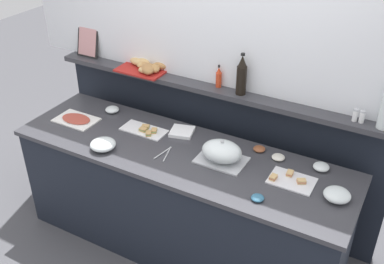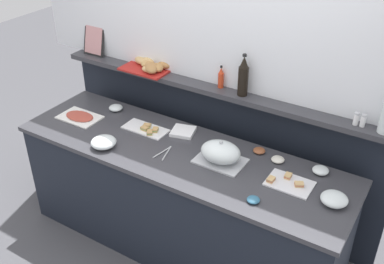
{
  "view_description": "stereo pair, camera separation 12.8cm",
  "coord_description": "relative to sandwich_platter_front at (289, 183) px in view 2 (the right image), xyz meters",
  "views": [
    {
      "loc": [
        1.39,
        -2.33,
        2.72
      ],
      "look_at": [
        0.04,
        0.1,
        1.02
      ],
      "focal_mm": 42.73,
      "sensor_mm": 36.0,
      "label": 1
    },
    {
      "loc": [
        1.5,
        -2.27,
        2.72
      ],
      "look_at": [
        0.04,
        0.1,
        1.02
      ],
      "focal_mm": 42.73,
      "sensor_mm": 36.0,
      "label": 2
    }
  ],
  "objects": [
    {
      "name": "ground_plane",
      "position": [
        -0.81,
        0.55,
        -0.91
      ],
      "size": [
        12.0,
        12.0,
        0.0
      ],
      "primitive_type": "plane",
      "color": "#4C4C51"
    },
    {
      "name": "buffet_counter",
      "position": [
        -0.81,
        -0.05,
        -0.46
      ],
      "size": [
        2.53,
        0.75,
        0.9
      ],
      "color": "black",
      "rests_on": "ground_plane"
    },
    {
      "name": "back_ledge_unit",
      "position": [
        -0.81,
        0.5,
        -0.27
      ],
      "size": [
        2.79,
        0.22,
        1.21
      ],
      "color": "black",
      "rests_on": "ground_plane"
    },
    {
      "name": "sandwich_platter_front",
      "position": [
        0.0,
        0.0,
        0.0
      ],
      "size": [
        0.29,
        0.2,
        0.04
      ],
      "color": "silver",
      "rests_on": "buffet_counter"
    },
    {
      "name": "sandwich_platter_side",
      "position": [
        -1.18,
        0.06,
        0.0
      ],
      "size": [
        0.36,
        0.17,
        0.04
      ],
      "color": "white",
      "rests_on": "buffet_counter"
    },
    {
      "name": "cold_cuts_platter",
      "position": [
        -1.76,
        -0.07,
        0.0
      ],
      "size": [
        0.34,
        0.22,
        0.02
      ],
      "color": "white",
      "rests_on": "buffet_counter"
    },
    {
      "name": "serving_cloche",
      "position": [
        -0.5,
        -0.01,
        0.06
      ],
      "size": [
        0.34,
        0.24,
        0.17
      ],
      "color": "#B7BABF",
      "rests_on": "buffet_counter"
    },
    {
      "name": "glass_bowl_large",
      "position": [
        0.3,
        -0.04,
        0.02
      ],
      "size": [
        0.17,
        0.17,
        0.07
      ],
      "color": "silver",
      "rests_on": "buffet_counter"
    },
    {
      "name": "glass_bowl_medium",
      "position": [
        -1.31,
        -0.29,
        0.02
      ],
      "size": [
        0.19,
        0.19,
        0.07
      ],
      "color": "silver",
      "rests_on": "buffet_counter"
    },
    {
      "name": "glass_bowl_small",
      "position": [
        0.14,
        0.22,
        0.01
      ],
      "size": [
        0.11,
        0.11,
        0.04
      ],
      "color": "silver",
      "rests_on": "buffet_counter"
    },
    {
      "name": "glass_bowl_extra",
      "position": [
        -1.59,
        0.19,
        0.01
      ],
      "size": [
        0.11,
        0.11,
        0.05
      ],
      "color": "silver",
      "rests_on": "buffet_counter"
    },
    {
      "name": "condiment_bowl_teal",
      "position": [
        -0.31,
        0.23,
        0.01
      ],
      "size": [
        0.09,
        0.09,
        0.03
      ],
      "primitive_type": "ellipsoid",
      "color": "brown",
      "rests_on": "buffet_counter"
    },
    {
      "name": "condiment_bowl_cream",
      "position": [
        -0.12,
        -0.28,
        0.01
      ],
      "size": [
        0.08,
        0.08,
        0.03
      ],
      "primitive_type": "ellipsoid",
      "color": "teal",
      "rests_on": "buffet_counter"
    },
    {
      "name": "condiment_bowl_red",
      "position": [
        -0.16,
        0.2,
        0.01
      ],
      "size": [
        0.09,
        0.09,
        0.03
      ],
      "primitive_type": "ellipsoid",
      "color": "silver",
      "rests_on": "buffet_counter"
    },
    {
      "name": "serving_tongs",
      "position": [
        -0.88,
        -0.13,
        -0.0
      ],
      "size": [
        0.08,
        0.19,
        0.01
      ],
      "color": "#B7BABF",
      "rests_on": "buffet_counter"
    },
    {
      "name": "napkin_stack",
      "position": [
        -0.92,
        0.17,
        0.0
      ],
      "size": [
        0.21,
        0.21,
        0.03
      ],
      "primitive_type": "cube",
      "rotation": [
        0.0,
        0.0,
        0.26
      ],
      "color": "white",
      "rests_on": "buffet_counter"
    },
    {
      "name": "hot_sauce_bottle",
      "position": [
        -0.76,
        0.45,
        0.38
      ],
      "size": [
        0.04,
        0.04,
        0.18
      ],
      "color": "red",
      "rests_on": "back_ledge_unit"
    },
    {
      "name": "wine_bottle_dark",
      "position": [
        -0.56,
        0.43,
        0.45
      ],
      "size": [
        0.08,
        0.08,
        0.32
      ],
      "color": "black",
      "rests_on": "back_ledge_unit"
    },
    {
      "name": "salt_shaker",
      "position": [
        0.26,
        0.42,
        0.35
      ],
      "size": [
        0.03,
        0.03,
        0.09
      ],
      "color": "white",
      "rests_on": "back_ledge_unit"
    },
    {
      "name": "pepper_shaker",
      "position": [
        0.3,
        0.42,
        0.35
      ],
      "size": [
        0.03,
        0.03,
        0.09
      ],
      "color": "white",
      "rests_on": "back_ledge_unit"
    },
    {
      "name": "bread_basket",
      "position": [
        -1.4,
        0.43,
        0.34
      ],
      "size": [
        0.42,
        0.28,
        0.08
      ],
      "color": "#B2231E",
      "rests_on": "back_ledge_unit"
    },
    {
      "name": "framed_picture",
      "position": [
        -2.02,
        0.46,
        0.43
      ],
      "size": [
        0.21,
        0.08,
        0.26
      ],
      "color": "black",
      "rests_on": "back_ledge_unit"
    }
  ]
}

